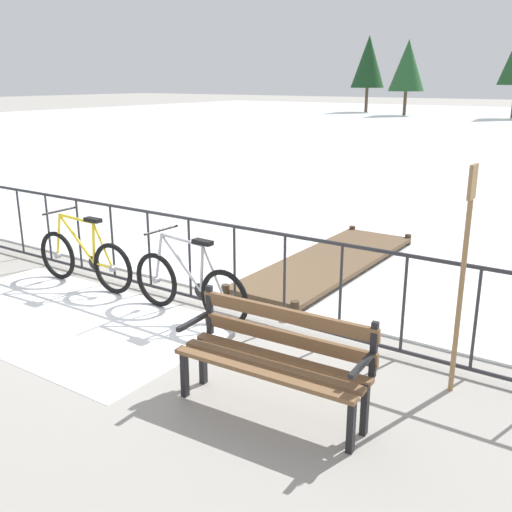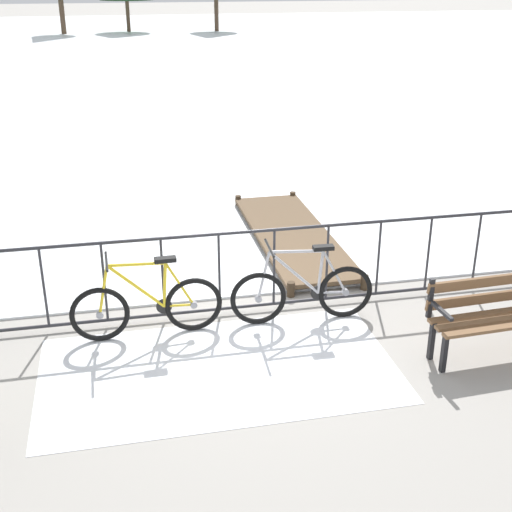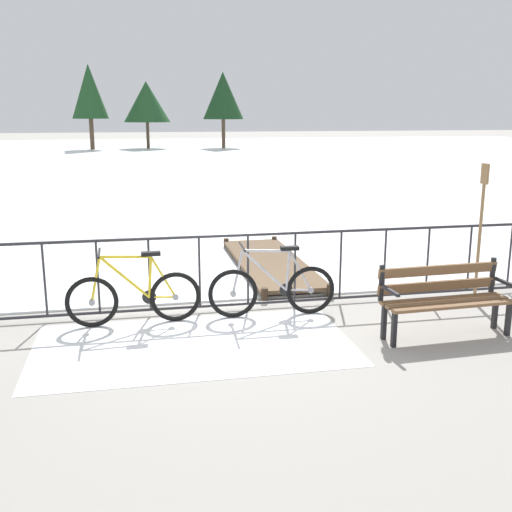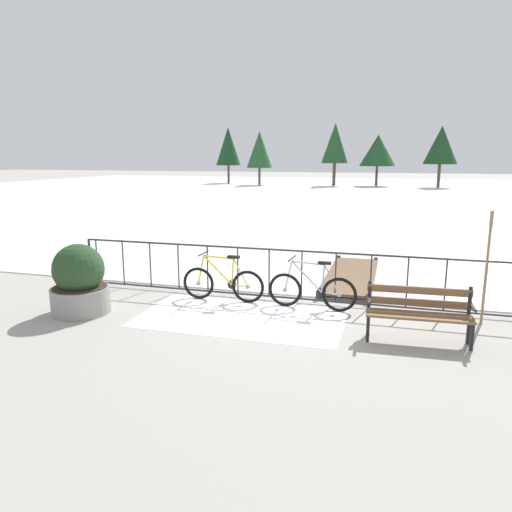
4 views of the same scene
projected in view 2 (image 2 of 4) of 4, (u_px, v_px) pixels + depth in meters
The scene contains 8 objects.
ground_plane at pixel (247, 312), 8.25m from camera, with size 160.00×160.00×0.00m, color #9E9991.
frozen_pond at pixel (135, 51), 33.76m from camera, with size 80.00×56.00×0.03m, color white.
snow_patch at pixel (219, 369), 7.06m from camera, with size 3.69×2.03×0.01m, color white.
railing_fence at pixel (247, 270), 8.03m from camera, with size 9.06×0.06×1.07m.
bicycle_near_railing at pixel (148, 306), 7.58m from camera, with size 1.71×0.52×0.97m.
bicycle_second at pixel (303, 292), 7.91m from camera, with size 1.71×0.52×0.97m.
park_bench at pixel (500, 309), 7.22m from camera, with size 1.62×0.56×0.89m.
wooden_dock at pixel (292, 235), 10.31m from camera, with size 1.10×3.71×0.20m.
Camera 2 is at (-1.43, -7.17, 3.87)m, focal length 47.40 mm.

